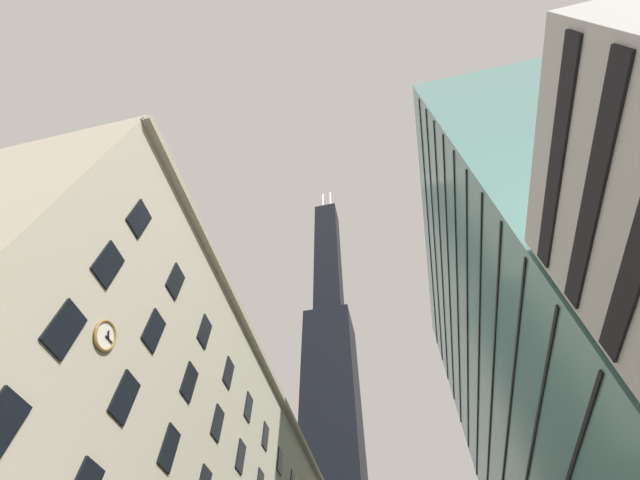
# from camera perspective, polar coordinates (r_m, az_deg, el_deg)

# --- Properties ---
(dark_skyscraper) EXTENTS (23.10, 23.10, 198.30)m
(dark_skyscraper) POSITION_cam_1_polar(r_m,az_deg,el_deg) (125.28, 1.81, -26.28)
(dark_skyscraper) COLOR black
(dark_skyscraper) RESTS_ON ground
(glass_office_midrise) EXTENTS (16.27, 48.42, 56.24)m
(glass_office_midrise) POSITION_cam_1_polar(r_m,az_deg,el_deg) (51.90, 30.54, -15.25)
(glass_office_midrise) COLOR slate
(glass_office_midrise) RESTS_ON ground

